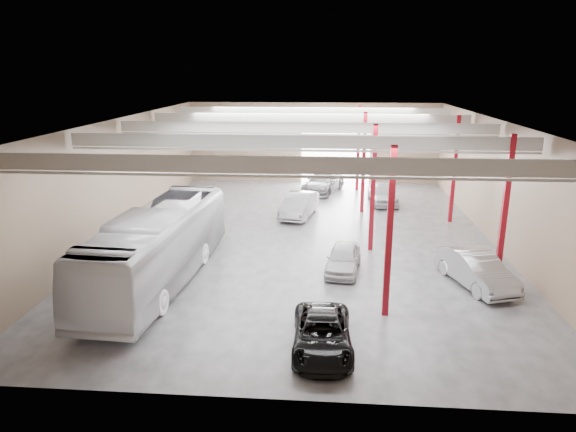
# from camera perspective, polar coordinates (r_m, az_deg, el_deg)

# --- Properties ---
(depot_shell) EXTENTS (22.12, 32.12, 7.06)m
(depot_shell) POSITION_cam_1_polar(r_m,az_deg,el_deg) (30.37, 2.21, 6.93)
(depot_shell) COLOR #434348
(depot_shell) RESTS_ON ground
(coach_bus) EXTENTS (3.76, 12.93, 3.56)m
(coach_bus) POSITION_cam_1_polar(r_m,az_deg,el_deg) (24.84, -14.14, -3.22)
(coach_bus) COLOR silver
(coach_bus) RESTS_ON ground
(black_sedan) EXTENTS (2.21, 4.59, 1.26)m
(black_sedan) POSITION_cam_1_polar(r_m,az_deg,el_deg) (18.83, 3.83, -12.97)
(black_sedan) COLOR black
(black_sedan) RESTS_ON ground
(car_row_a) EXTENTS (2.08, 4.08, 1.33)m
(car_row_a) POSITION_cam_1_polar(r_m,az_deg,el_deg) (25.80, 6.17, -4.71)
(car_row_a) COLOR silver
(car_row_a) RESTS_ON ground
(car_row_b) EXTENTS (2.68, 5.15, 1.62)m
(car_row_b) POSITION_cam_1_polar(r_m,az_deg,el_deg) (35.19, 1.25, 1.25)
(car_row_b) COLOR #AAAAAE
(car_row_b) RESTS_ON ground
(car_row_c) EXTENTS (4.00, 6.09, 1.64)m
(car_row_c) POSITION_cam_1_polar(r_m,az_deg,el_deg) (42.44, 3.96, 3.78)
(car_row_c) COLOR slate
(car_row_c) RESTS_ON ground
(car_right_near) EXTENTS (3.10, 5.13, 1.60)m
(car_right_near) POSITION_cam_1_polar(r_m,az_deg,el_deg) (25.49, 20.16, -5.59)
(car_right_near) COLOR #A1A1A5
(car_right_near) RESTS_ON ground
(car_right_far) EXTENTS (2.20, 4.73, 1.57)m
(car_right_far) POSITION_cam_1_polar(r_m,az_deg,el_deg) (39.24, 10.49, 2.49)
(car_right_far) COLOR silver
(car_right_far) RESTS_ON ground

